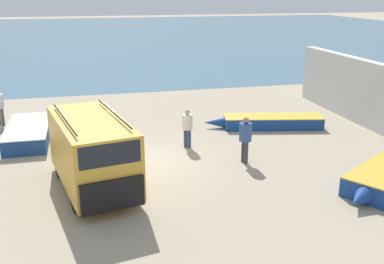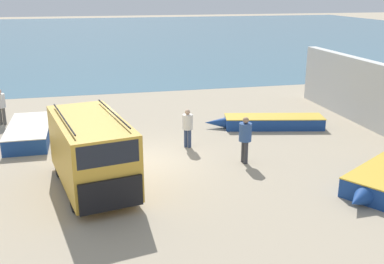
{
  "view_description": "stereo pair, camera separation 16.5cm",
  "coord_description": "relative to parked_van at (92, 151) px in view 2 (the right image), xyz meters",
  "views": [
    {
      "loc": [
        -2.03,
        -15.95,
        6.28
      ],
      "look_at": [
        1.91,
        0.13,
        1.0
      ],
      "focal_mm": 42.0,
      "sensor_mm": 36.0,
      "label": 1
    },
    {
      "loc": [
        -1.87,
        -15.99,
        6.28
      ],
      "look_at": [
        1.91,
        0.13,
        1.0
      ],
      "focal_mm": 42.0,
      "sensor_mm": 36.0,
      "label": 2
    }
  ],
  "objects": [
    {
      "name": "ground_plane",
      "position": [
        1.93,
        1.99,
        -1.29
      ],
      "size": [
        200.0,
        200.0,
        0.0
      ],
      "primitive_type": "plane",
      "color": "tan"
    },
    {
      "name": "sea_water",
      "position": [
        1.93,
        53.99,
        -1.29
      ],
      "size": [
        120.0,
        80.0,
        0.01
      ],
      "primitive_type": "cube",
      "color": "#477084",
      "rests_on": "ground_plane"
    },
    {
      "name": "parked_van",
      "position": [
        0.0,
        0.0,
        0.0
      ],
      "size": [
        2.88,
        5.0,
        2.5
      ],
      "rotation": [
        0.0,
        0.0,
        4.91
      ],
      "color": "gold",
      "rests_on": "ground_plane"
    },
    {
      "name": "fishing_rowboat_0",
      "position": [
        8.28,
        5.0,
        -1.01
      ],
      "size": [
        5.65,
        2.19,
        0.57
      ],
      "rotation": [
        0.0,
        0.0,
        2.93
      ],
      "color": "navy",
      "rests_on": "ground_plane"
    },
    {
      "name": "fishing_rowboat_2",
      "position": [
        -2.59,
        5.89,
        -0.95
      ],
      "size": [
        1.73,
        5.19,
        0.68
      ],
      "rotation": [
        0.0,
        0.0,
        1.57
      ],
      "color": "navy",
      "rests_on": "ground_plane"
    },
    {
      "name": "fisherman_0",
      "position": [
        5.61,
        1.01,
        -0.22
      ],
      "size": [
        0.47,
        0.47,
        1.79
      ],
      "rotation": [
        0.0,
        0.0,
        3.34
      ],
      "color": "#38383D",
      "rests_on": "ground_plane"
    },
    {
      "name": "fisherman_1",
      "position": [
        -4.13,
        8.46,
        -0.25
      ],
      "size": [
        0.46,
        0.46,
        1.75
      ],
      "rotation": [
        0.0,
        0.0,
        1.54
      ],
      "color": "#5B564C",
      "rests_on": "ground_plane"
    },
    {
      "name": "fisherman_2",
      "position": [
        3.9,
        3.2,
        -0.32
      ],
      "size": [
        0.43,
        0.43,
        1.62
      ],
      "rotation": [
        0.0,
        0.0,
        1.01
      ],
      "color": "navy",
      "rests_on": "ground_plane"
    }
  ]
}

